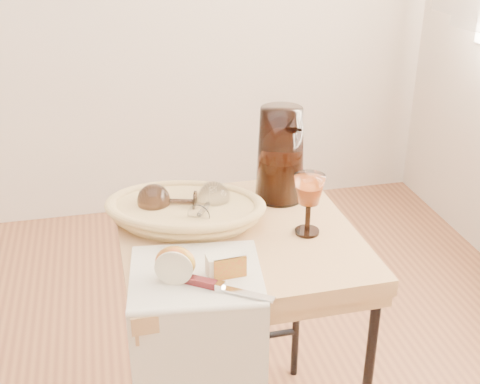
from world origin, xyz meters
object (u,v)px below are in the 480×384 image
object	(u,v)px
bread_basket	(185,212)
apple_half	(175,263)
pitcher	(280,154)
table_knife	(223,287)
tea_towel	(196,275)
wine_goblet	(308,204)
side_table	(238,349)
goblet_lying_b	(208,205)
goblet_lying_a	(171,201)

from	to	relation	value
bread_basket	apple_half	bearing A→B (deg)	-85.06
pitcher	table_knife	xyz separation A→B (m)	(-0.24, -0.41, -0.11)
bread_basket	pitcher	xyz separation A→B (m)	(0.27, 0.08, 0.10)
tea_towel	wine_goblet	xyz separation A→B (m)	(0.30, 0.13, 0.08)
side_table	goblet_lying_b	bearing A→B (deg)	135.93
side_table	tea_towel	xyz separation A→B (m)	(-0.13, -0.17, 0.37)
apple_half	goblet_lying_a	bearing A→B (deg)	101.09
side_table	pitcher	world-z (taller)	pitcher
goblet_lying_a	tea_towel	bearing A→B (deg)	110.33
side_table	bread_basket	bearing A→B (deg)	144.61
pitcher	apple_half	size ratio (longest dim) A/B	3.38
table_knife	apple_half	bearing A→B (deg)	179.29
bread_basket	pitcher	distance (m)	0.30
pitcher	wine_goblet	distance (m)	0.21
wine_goblet	table_knife	distance (m)	0.33
tea_towel	wine_goblet	bearing A→B (deg)	29.93
side_table	tea_towel	size ratio (longest dim) A/B	2.54
goblet_lying_a	goblet_lying_b	distance (m)	0.09
side_table	goblet_lying_a	xyz separation A→B (m)	(-0.15, 0.10, 0.42)
apple_half	table_knife	xyz separation A→B (m)	(0.09, -0.06, -0.03)
wine_goblet	table_knife	size ratio (longest dim) A/B	0.77
goblet_lying_a	wine_goblet	distance (m)	0.34
goblet_lying_b	pitcher	size ratio (longest dim) A/B	0.45
tea_towel	goblet_lying_b	bearing A→B (deg)	80.34
side_table	tea_towel	world-z (taller)	tea_towel
goblet_lying_a	apple_half	world-z (taller)	goblet_lying_a
bread_basket	wine_goblet	bearing A→B (deg)	-5.91
pitcher	goblet_lying_a	bearing A→B (deg)	-144.89
tea_towel	wine_goblet	distance (m)	0.33
wine_goblet	pitcher	bearing A→B (deg)	93.37
side_table	apple_half	xyz separation A→B (m)	(-0.18, -0.18, 0.41)
tea_towel	wine_goblet	world-z (taller)	wine_goblet
side_table	table_knife	size ratio (longest dim) A/B	3.60
goblet_lying_a	wine_goblet	bearing A→B (deg)	172.58
goblet_lying_a	goblet_lying_b	bearing A→B (deg)	172.90
apple_half	bread_basket	bearing A→B (deg)	93.92
side_table	pitcher	bearing A→B (deg)	47.30
pitcher	apple_half	xyz separation A→B (m)	(-0.33, -0.34, -0.08)
side_table	apple_half	size ratio (longest dim) A/B	8.37
pitcher	apple_half	world-z (taller)	pitcher
goblet_lying_b	wine_goblet	size ratio (longest dim) A/B	0.85
side_table	apple_half	world-z (taller)	apple_half
tea_towel	table_knife	world-z (taller)	table_knife
bread_basket	apple_half	xyz separation A→B (m)	(-0.06, -0.26, 0.02)
goblet_lying_a	bread_basket	bearing A→B (deg)	169.96
apple_half	table_knife	world-z (taller)	apple_half
goblet_lying_a	pitcher	size ratio (longest dim) A/B	0.47
goblet_lying_b	wine_goblet	world-z (taller)	wine_goblet
side_table	goblet_lying_b	world-z (taller)	goblet_lying_b
apple_half	table_knife	bearing A→B (deg)	-18.64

